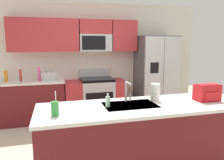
# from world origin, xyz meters

# --- Properties ---
(ground_plane) EXTENTS (9.00, 9.00, 0.00)m
(ground_plane) POSITION_xyz_m (0.00, 0.00, 0.00)
(ground_plane) COLOR beige
(ground_plane) RESTS_ON ground
(kitchen_wall_unit) EXTENTS (5.20, 0.43, 2.60)m
(kitchen_wall_unit) POSITION_xyz_m (-0.14, 2.08, 1.47)
(kitchen_wall_unit) COLOR silver
(kitchen_wall_unit) RESTS_ON ground
(back_counter) EXTENTS (1.33, 0.63, 0.90)m
(back_counter) POSITION_xyz_m (-1.40, 1.80, 0.45)
(back_counter) COLOR maroon
(back_counter) RESTS_ON ground
(range_oven) EXTENTS (1.36, 0.61, 1.10)m
(range_oven) POSITION_xyz_m (-0.05, 1.80, 0.44)
(range_oven) COLOR #B7BABF
(range_oven) RESTS_ON ground
(refrigerator) EXTENTS (0.90, 0.76, 1.85)m
(refrigerator) POSITION_xyz_m (1.42, 1.73, 0.93)
(refrigerator) COLOR #4C4F54
(refrigerator) RESTS_ON ground
(island_counter) EXTENTS (2.55, 0.86, 0.90)m
(island_counter) POSITION_xyz_m (0.09, -0.50, 0.45)
(island_counter) COLOR maroon
(island_counter) RESTS_ON ground
(toaster) EXTENTS (0.28, 0.16, 0.18)m
(toaster) POSITION_xyz_m (-1.05, 1.75, 0.99)
(toaster) COLOR #B7BABF
(toaster) RESTS_ON back_counter
(pepper_mill) EXTENTS (0.05, 0.05, 0.26)m
(pepper_mill) POSITION_xyz_m (-1.62, 1.80, 1.03)
(pepper_mill) COLOR #B2332D
(pepper_mill) RESTS_ON back_counter
(bottle_pink) EXTENTS (0.06, 0.06, 0.30)m
(bottle_pink) POSITION_xyz_m (-1.25, 1.76, 1.05)
(bottle_pink) COLOR #EA4C93
(bottle_pink) RESTS_ON back_counter
(bottle_orange) EXTENTS (0.07, 0.07, 0.23)m
(bottle_orange) POSITION_xyz_m (-1.91, 1.83, 1.01)
(bottle_orange) COLOR orange
(bottle_orange) RESTS_ON back_counter
(sink_faucet) EXTENTS (0.08, 0.21, 0.28)m
(sink_faucet) POSITION_xyz_m (-0.01, -0.30, 1.07)
(sink_faucet) COLOR #B7BABF
(sink_faucet) RESTS_ON island_counter
(drink_cup_green) EXTENTS (0.08, 0.08, 0.28)m
(drink_cup_green) POSITION_xyz_m (-0.94, -0.64, 0.98)
(drink_cup_green) COLOR green
(drink_cup_green) RESTS_ON island_counter
(soap_dispenser) EXTENTS (0.06, 0.06, 0.17)m
(soap_dispenser) POSITION_xyz_m (-0.31, -0.46, 0.97)
(soap_dispenser) COLOR #A5D8B2
(soap_dispenser) RESTS_ON island_counter
(paper_towel_roll) EXTENTS (0.12, 0.12, 0.24)m
(paper_towel_roll) POSITION_xyz_m (0.38, -0.35, 1.02)
(paper_towel_roll) COLOR white
(paper_towel_roll) RESTS_ON island_counter
(backpack) EXTENTS (0.32, 0.22, 0.23)m
(backpack) POSITION_xyz_m (1.08, -0.52, 1.02)
(backpack) COLOR red
(backpack) RESTS_ON island_counter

